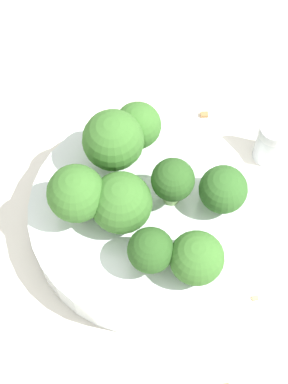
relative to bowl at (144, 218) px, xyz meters
name	(u,v)px	position (x,y,z in m)	size (l,w,h in m)	color
ground_plane	(144,227)	(0.00, 0.00, -0.02)	(3.00, 3.00, 0.00)	silver
bowl	(144,218)	(0.00, 0.00, 0.00)	(0.22, 0.22, 0.04)	silver
broccoli_floret_0	(173,181)	(0.00, 0.03, 0.06)	(0.04, 0.04, 0.06)	#7A9E5B
broccoli_floret_1	(197,258)	(0.07, 0.02, 0.05)	(0.05, 0.05, 0.05)	#7A9E5B
broccoli_floret_2	(138,126)	(-0.07, 0.02, 0.05)	(0.04, 0.04, 0.05)	#7A9E5B
broccoli_floret_3	(122,206)	(0.00, -0.02, 0.05)	(0.06, 0.06, 0.06)	#84AD66
broccoli_floret_4	(223,190)	(0.02, 0.07, 0.05)	(0.04, 0.04, 0.05)	#7A9E5B
broccoli_floret_5	(113,141)	(-0.06, -0.01, 0.06)	(0.06, 0.06, 0.07)	#8EB770
broccoli_floret_6	(76,194)	(-0.02, -0.06, 0.06)	(0.05, 0.05, 0.07)	#7A9E5B
broccoli_floret_7	(151,251)	(0.05, -0.01, 0.05)	(0.04, 0.04, 0.05)	#7A9E5B
pepper_shaker	(271,141)	(-0.03, 0.15, 0.01)	(0.03, 0.03, 0.06)	#B2B7BC
almond_crumb_0	(204,114)	(-0.10, 0.11, -0.02)	(0.01, 0.01, 0.01)	olive
almond_crumb_3	(255,298)	(0.11, 0.07, -0.02)	(0.01, 0.00, 0.01)	tan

